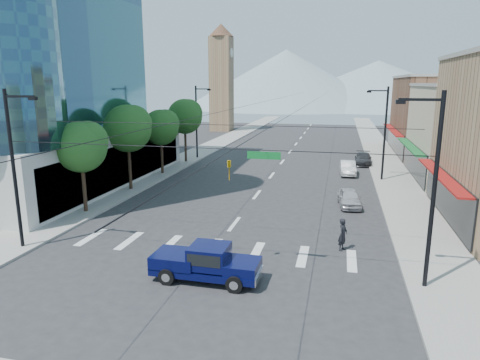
{
  "coord_description": "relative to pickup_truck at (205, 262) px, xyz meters",
  "views": [
    {
      "loc": [
        6.66,
        -20.64,
        9.27
      ],
      "look_at": [
        0.32,
        6.3,
        3.0
      ],
      "focal_mm": 32.0,
      "sensor_mm": 36.0,
      "label": 1
    }
  ],
  "objects": [
    {
      "name": "ground",
      "position": [
        -0.68,
        2.47,
        -0.93
      ],
      "size": [
        160.0,
        160.0,
        0.0
      ],
      "primitive_type": "plane",
      "color": "#28282B",
      "rests_on": "ground"
    },
    {
      "name": "sidewalk_left",
      "position": [
        -12.68,
        42.47,
        -0.86
      ],
      "size": [
        4.0,
        120.0,
        0.15
      ],
      "primitive_type": "cube",
      "color": "gray",
      "rests_on": "ground"
    },
    {
      "name": "sidewalk_right",
      "position": [
        11.32,
        42.47,
        -0.86
      ],
      "size": [
        4.0,
        120.0,
        0.15
      ],
      "primitive_type": "cube",
      "color": "gray",
      "rests_on": "ground"
    },
    {
      "name": "shop_far",
      "position": [
        19.32,
        42.47,
        4.07
      ],
      "size": [
        12.0,
        18.0,
        10.0
      ],
      "primitive_type": "cube",
      "color": "brown",
      "rests_on": "ground"
    },
    {
      "name": "clock_tower",
      "position": [
        -17.18,
        64.47,
        9.71
      ],
      "size": [
        4.8,
        4.8,
        20.4
      ],
      "color": "#8C6B4C",
      "rests_on": "ground"
    },
    {
      "name": "mountain_left",
      "position": [
        -15.68,
        152.47,
        10.07
      ],
      "size": [
        80.0,
        80.0,
        22.0
      ],
      "primitive_type": "cone",
      "color": "gray",
      "rests_on": "ground"
    },
    {
      "name": "mountain_right",
      "position": [
        19.32,
        162.47,
        8.07
      ],
      "size": [
        90.0,
        90.0,
        18.0
      ],
      "primitive_type": "cone",
      "color": "gray",
      "rests_on": "ground"
    },
    {
      "name": "tree_near",
      "position": [
        -11.75,
        8.56,
        4.06
      ],
      "size": [
        3.65,
        3.64,
        6.71
      ],
      "color": "black",
      "rests_on": "ground"
    },
    {
      "name": "tree_midnear",
      "position": [
        -11.75,
        15.56,
        4.66
      ],
      "size": [
        4.09,
        4.09,
        7.52
      ],
      "color": "black",
      "rests_on": "ground"
    },
    {
      "name": "tree_midfar",
      "position": [
        -11.75,
        22.56,
        4.06
      ],
      "size": [
        3.65,
        3.64,
        6.71
      ],
      "color": "black",
      "rests_on": "ground"
    },
    {
      "name": "tree_far",
      "position": [
        -11.75,
        29.56,
        4.66
      ],
      "size": [
        4.09,
        4.09,
        7.52
      ],
      "color": "black",
      "rests_on": "ground"
    },
    {
      "name": "signal_rig",
      "position": [
        -0.49,
        1.47,
        3.71
      ],
      "size": [
        21.8,
        0.2,
        9.0
      ],
      "color": "black",
      "rests_on": "ground"
    },
    {
      "name": "lamp_pole_nw",
      "position": [
        -11.35,
        32.47,
        4.01
      ],
      "size": [
        2.0,
        0.25,
        9.0
      ],
      "color": "black",
      "rests_on": "ground"
    },
    {
      "name": "lamp_pole_ne",
      "position": [
        9.98,
        24.47,
        4.01
      ],
      "size": [
        2.0,
        0.25,
        9.0
      ],
      "color": "black",
      "rests_on": "ground"
    },
    {
      "name": "pickup_truck",
      "position": [
        0.0,
        0.0,
        0.0
      ],
      "size": [
        5.3,
        2.12,
        1.79
      ],
      "rotation": [
        0.0,
        0.0,
        -0.01
      ],
      "color": "#080B3E",
      "rests_on": "ground"
    },
    {
      "name": "pedestrian",
      "position": [
        6.41,
        5.41,
        0.0
      ],
      "size": [
        0.66,
        0.8,
        1.87
      ],
      "primitive_type": "imported",
      "rotation": [
        0.0,
        0.0,
        1.2
      ],
      "color": "black",
      "rests_on": "ground"
    },
    {
      "name": "parked_car_near",
      "position": [
        6.92,
        14.64,
        -0.26
      ],
      "size": [
        1.98,
        4.07,
        1.34
      ],
      "primitive_type": "imported",
      "rotation": [
        0.0,
        0.0,
        0.1
      ],
      "color": "silver",
      "rests_on": "ground"
    },
    {
      "name": "parked_car_mid",
      "position": [
        6.92,
        26.74,
        -0.22
      ],
      "size": [
        1.71,
        4.35,
        1.41
      ],
      "primitive_type": "imported",
      "rotation": [
        0.0,
        0.0,
        0.05
      ],
      "color": "silver",
      "rests_on": "ground"
    },
    {
      "name": "parked_car_far",
      "position": [
        8.72,
        32.94,
        -0.26
      ],
      "size": [
        2.1,
        4.73,
        1.35
      ],
      "primitive_type": "imported",
      "rotation": [
        0.0,
        0.0,
        -0.05
      ],
      "color": "#343437",
      "rests_on": "ground"
    }
  ]
}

